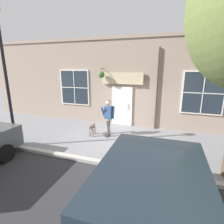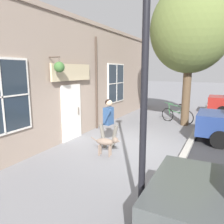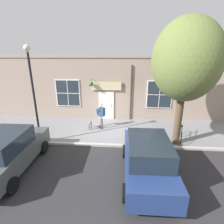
{
  "view_description": "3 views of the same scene",
  "coord_description": "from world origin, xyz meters",
  "px_view_note": "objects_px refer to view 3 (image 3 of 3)",
  "views": [
    {
      "loc": [
        6.75,
        2.2,
        3.15
      ],
      "look_at": [
        -0.98,
        -0.46,
        1.0
      ],
      "focal_mm": 28.0,
      "sensor_mm": 36.0,
      "label": 1
    },
    {
      "loc": [
        2.92,
        -6.82,
        2.63
      ],
      "look_at": [
        -0.72,
        0.27,
        1.1
      ],
      "focal_mm": 35.0,
      "sensor_mm": 36.0,
      "label": 2
    },
    {
      "loc": [
        10.34,
        1.07,
        4.84
      ],
      "look_at": [
        -0.59,
        0.26,
        1.08
      ],
      "focal_mm": 28.0,
      "sensor_mm": 36.0,
      "label": 3
    }
  ],
  "objects_px": {
    "dog_on_leash": "(90,123)",
    "street_tree_by_curb": "(186,64)",
    "pedestrian_walking": "(101,113)",
    "leaning_bicycle": "(181,134)",
    "parked_car_mid_block": "(147,158)",
    "parked_car_nearest_curb": "(8,152)",
    "street_lamp": "(32,83)"
  },
  "relations": [
    {
      "from": "parked_car_mid_block",
      "to": "leaning_bicycle",
      "type": "bearing_deg",
      "value": 145.66
    },
    {
      "from": "leaning_bicycle",
      "to": "parked_car_mid_block",
      "type": "height_order",
      "value": "parked_car_mid_block"
    },
    {
      "from": "street_tree_by_curb",
      "to": "leaning_bicycle",
      "type": "height_order",
      "value": "street_tree_by_curb"
    },
    {
      "from": "leaning_bicycle",
      "to": "street_lamp",
      "type": "relative_size",
      "value": 0.32
    },
    {
      "from": "parked_car_nearest_curb",
      "to": "street_lamp",
      "type": "bearing_deg",
      "value": 176.26
    },
    {
      "from": "street_tree_by_curb",
      "to": "street_lamp",
      "type": "distance_m",
      "value": 7.69
    },
    {
      "from": "street_tree_by_curb",
      "to": "pedestrian_walking",
      "type": "bearing_deg",
      "value": -112.81
    },
    {
      "from": "street_tree_by_curb",
      "to": "parked_car_mid_block",
      "type": "xyz_separation_m",
      "value": [
        2.93,
        -1.97,
        -3.45
      ]
    },
    {
      "from": "dog_on_leash",
      "to": "street_tree_by_curb",
      "type": "relative_size",
      "value": 0.15
    },
    {
      "from": "pedestrian_walking",
      "to": "street_tree_by_curb",
      "type": "relative_size",
      "value": 0.26
    },
    {
      "from": "dog_on_leash",
      "to": "parked_car_mid_block",
      "type": "xyz_separation_m",
      "value": [
        4.49,
        3.19,
        0.45
      ]
    },
    {
      "from": "street_tree_by_curb",
      "to": "leaning_bicycle",
      "type": "relative_size",
      "value": 3.84
    },
    {
      "from": "pedestrian_walking",
      "to": "parked_car_nearest_curb",
      "type": "height_order",
      "value": "parked_car_nearest_curb"
    },
    {
      "from": "parked_car_nearest_curb",
      "to": "dog_on_leash",
      "type": "bearing_deg",
      "value": 149.54
    },
    {
      "from": "parked_car_nearest_curb",
      "to": "parked_car_mid_block",
      "type": "bearing_deg",
      "value": 89.67
    },
    {
      "from": "pedestrian_walking",
      "to": "parked_car_nearest_curb",
      "type": "xyz_separation_m",
      "value": [
        4.77,
        -3.33,
        -0.13
      ]
    },
    {
      "from": "dog_on_leash",
      "to": "street_lamp",
      "type": "height_order",
      "value": "street_lamp"
    },
    {
      "from": "parked_car_nearest_curb",
      "to": "street_lamp",
      "type": "height_order",
      "value": "street_lamp"
    },
    {
      "from": "street_lamp",
      "to": "dog_on_leash",
      "type": "bearing_deg",
      "value": 129.13
    },
    {
      "from": "pedestrian_walking",
      "to": "street_lamp",
      "type": "xyz_separation_m",
      "value": [
        2.31,
        -3.17,
        2.36
      ]
    },
    {
      "from": "pedestrian_walking",
      "to": "street_lamp",
      "type": "relative_size",
      "value": 0.32
    },
    {
      "from": "street_tree_by_curb",
      "to": "street_lamp",
      "type": "bearing_deg",
      "value": -86.72
    },
    {
      "from": "pedestrian_walking",
      "to": "street_lamp",
      "type": "bearing_deg",
      "value": -53.9
    },
    {
      "from": "dog_on_leash",
      "to": "leaning_bicycle",
      "type": "relative_size",
      "value": 0.57
    },
    {
      "from": "leaning_bicycle",
      "to": "parked_car_mid_block",
      "type": "xyz_separation_m",
      "value": [
        3.42,
        -2.34,
        0.5
      ]
    },
    {
      "from": "leaning_bicycle",
      "to": "parked_car_mid_block",
      "type": "distance_m",
      "value": 4.17
    },
    {
      "from": "pedestrian_walking",
      "to": "leaning_bicycle",
      "type": "height_order",
      "value": "pedestrian_walking"
    },
    {
      "from": "street_lamp",
      "to": "parked_car_nearest_curb",
      "type": "bearing_deg",
      "value": -3.74
    },
    {
      "from": "street_tree_by_curb",
      "to": "leaning_bicycle",
      "type": "bearing_deg",
      "value": 143.01
    },
    {
      "from": "street_lamp",
      "to": "parked_car_mid_block",
      "type": "bearing_deg",
      "value": 66.23
    },
    {
      "from": "parked_car_mid_block",
      "to": "street_lamp",
      "type": "relative_size",
      "value": 0.83
    },
    {
      "from": "street_tree_by_curb",
      "to": "street_lamp",
      "type": "relative_size",
      "value": 1.25
    }
  ]
}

